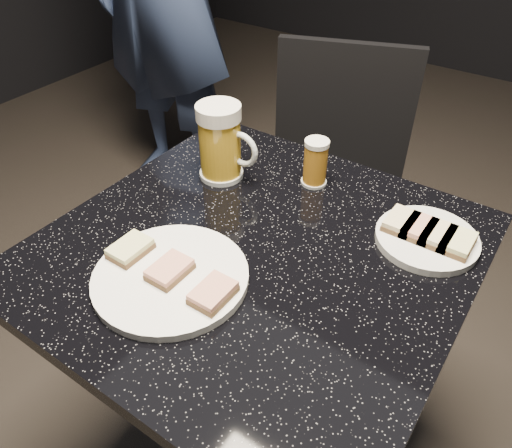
# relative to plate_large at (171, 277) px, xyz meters

# --- Properties ---
(plate_large) EXTENTS (0.25, 0.25, 0.01)m
(plate_large) POSITION_rel_plate_large_xyz_m (0.00, 0.00, 0.00)
(plate_large) COLOR white
(plate_large) RESTS_ON table
(plate_small) EXTENTS (0.18, 0.18, 0.01)m
(plate_small) POSITION_rel_plate_large_xyz_m (0.31, 0.33, 0.00)
(plate_small) COLOR silver
(plate_small) RESTS_ON table
(table) EXTENTS (0.70, 0.70, 0.75)m
(table) POSITION_rel_plate_large_xyz_m (0.07, 0.15, -0.25)
(table) COLOR black
(table) RESTS_ON floor
(beer_mug) EXTENTS (0.13, 0.09, 0.16)m
(beer_mug) POSITION_rel_plate_large_xyz_m (-0.12, 0.29, 0.07)
(beer_mug) COLOR silver
(beer_mug) RESTS_ON table
(beer_tumbler) EXTENTS (0.05, 0.05, 0.10)m
(beer_tumbler) POSITION_rel_plate_large_xyz_m (0.05, 0.38, 0.04)
(beer_tumbler) COLOR silver
(beer_tumbler) RESTS_ON table
(chair) EXTENTS (0.51, 0.51, 0.87)m
(chair) POSITION_rel_plate_large_xyz_m (-0.08, 0.75, -0.26)
(chair) COLOR black
(chair) RESTS_ON floor
(canapes_on_plate_large) EXTENTS (0.23, 0.07, 0.02)m
(canapes_on_plate_large) POSITION_rel_plate_large_xyz_m (0.00, 0.00, 0.02)
(canapes_on_plate_large) COLOR #4C3521
(canapes_on_plate_large) RESTS_ON plate_large
(canapes_on_plate_small) EXTENTS (0.15, 0.07, 0.02)m
(canapes_on_plate_small) POSITION_rel_plate_large_xyz_m (0.31, 0.33, 0.02)
(canapes_on_plate_small) COLOR #4C3521
(canapes_on_plate_small) RESTS_ON plate_small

